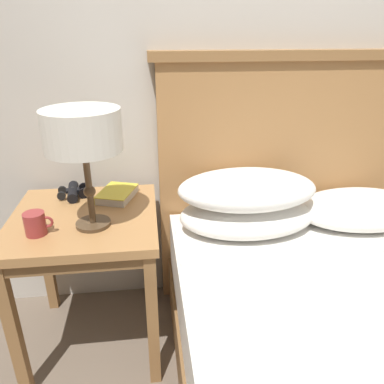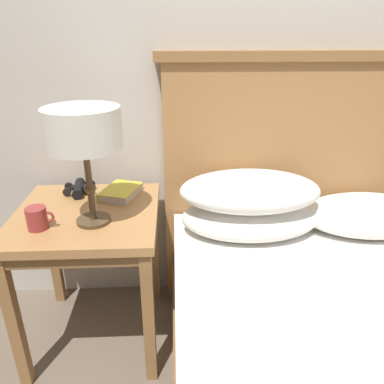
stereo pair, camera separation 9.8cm
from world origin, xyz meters
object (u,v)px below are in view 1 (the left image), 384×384
object	(u,v)px
bed	(361,359)
nightstand	(86,234)
coffee_mug	(36,224)
table_lamp	(83,134)
binoculars_pair	(73,192)
book_on_nightstand	(117,194)

from	to	relation	value
bed	nightstand	bearing A→B (deg)	151.36
bed	coffee_mug	bearing A→B (deg)	160.53
table_lamp	binoculars_pair	distance (m)	0.45
bed	table_lamp	world-z (taller)	bed
nightstand	bed	xyz separation A→B (m)	(0.95, -0.52, -0.26)
nightstand	binoculars_pair	world-z (taller)	binoculars_pair
nightstand	book_on_nightstand	size ratio (longest dim) A/B	2.91
table_lamp	coffee_mug	xyz separation A→B (m)	(-0.20, -0.04, -0.31)
table_lamp	book_on_nightstand	xyz separation A→B (m)	(0.07, 0.24, -0.34)
book_on_nightstand	table_lamp	bearing A→B (deg)	-106.65
nightstand	table_lamp	size ratio (longest dim) A/B	1.47
nightstand	coffee_mug	distance (m)	0.24
binoculars_pair	coffee_mug	size ratio (longest dim) A/B	1.59
bed	coffee_mug	world-z (taller)	bed
bed	table_lamp	distance (m)	1.22
table_lamp	bed	bearing A→B (deg)	-25.51
nightstand	book_on_nightstand	xyz separation A→B (m)	(0.12, 0.15, 0.10)
book_on_nightstand	coffee_mug	size ratio (longest dim) A/B	2.16
bed	table_lamp	bearing A→B (deg)	154.49
nightstand	book_on_nightstand	world-z (taller)	book_on_nightstand
book_on_nightstand	bed	bearing A→B (deg)	-39.11
coffee_mug	book_on_nightstand	bearing A→B (deg)	46.89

